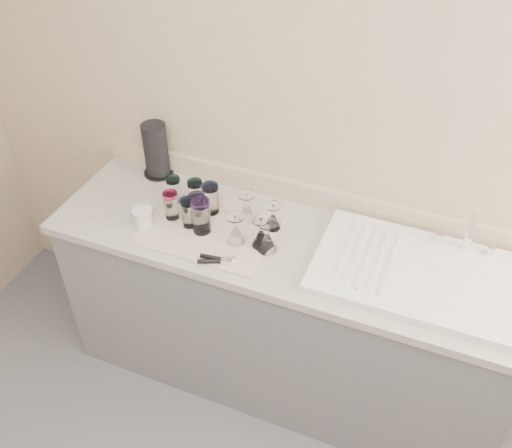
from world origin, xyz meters
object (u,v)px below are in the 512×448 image
at_px(white_mug, 143,218).
at_px(sink_unit, 420,274).
at_px(tumbler_extra, 197,209).
at_px(paper_towel_roll, 156,151).
at_px(goblet_front_right, 261,236).
at_px(goblet_extra, 267,240).
at_px(tumbler_cyan, 196,194).
at_px(goblet_front_left, 235,233).
at_px(tumbler_lavender, 201,216).
at_px(tumbler_purple, 211,198).
at_px(tumbler_magenta, 171,205).
at_px(can_opener, 217,260).
at_px(tumbler_teal, 174,190).
at_px(goblet_back_right, 273,220).
at_px(tumbler_blue, 189,212).
at_px(goblet_back_left, 247,211).

bearing_deg(white_mug, sink_unit, 6.63).
height_order(tumbler_extra, paper_towel_roll, paper_towel_roll).
relative_size(goblet_front_right, goblet_extra, 0.97).
relative_size(tumbler_cyan, goblet_front_left, 0.98).
relative_size(tumbler_cyan, tumbler_extra, 0.94).
bearing_deg(tumbler_lavender, paper_towel_roll, 141.34).
bearing_deg(tumbler_purple, tumbler_extra, -104.26).
xyz_separation_m(tumbler_magenta, goblet_front_left, (0.32, -0.04, -0.02)).
relative_size(tumbler_purple, can_opener, 0.96).
xyz_separation_m(tumbler_teal, tumbler_cyan, (0.11, 0.01, 0.00)).
distance_m(sink_unit, tumbler_magenta, 1.07).
relative_size(tumbler_cyan, tumbler_lavender, 0.83).
bearing_deg(goblet_extra, goblet_back_right, 101.15).
bearing_deg(goblet_extra, can_opener, -137.55).
relative_size(tumbler_blue, goblet_front_right, 0.97).
relative_size(sink_unit, goblet_extra, 5.71).
xyz_separation_m(tumbler_extra, goblet_front_left, (0.20, -0.06, -0.03)).
distance_m(tumbler_magenta, goblet_extra, 0.46).
bearing_deg(goblet_back_right, tumbler_extra, -164.40).
bearing_deg(goblet_front_right, tumbler_extra, 173.28).
height_order(tumbler_lavender, tumbler_extra, tumbler_lavender).
height_order(tumbler_teal, goblet_back_right, tumbler_teal).
relative_size(goblet_front_right, paper_towel_roll, 0.52).
bearing_deg(goblet_front_right, tumbler_teal, 165.04).
distance_m(tumbler_blue, goblet_front_right, 0.33).
xyz_separation_m(tumbler_teal, paper_towel_roll, (-0.18, 0.17, 0.06)).
bearing_deg(tumbler_purple, tumbler_blue, -111.56).
bearing_deg(white_mug, tumbler_purple, 38.71).
height_order(tumbler_blue, goblet_extra, goblet_extra).
distance_m(tumbler_extra, paper_towel_roll, 0.44).
height_order(goblet_front_left, goblet_extra, goblet_extra).
distance_m(tumbler_blue, can_opener, 0.27).
distance_m(sink_unit, white_mug, 1.17).
height_order(tumbler_cyan, tumbler_purple, tumbler_purple).
bearing_deg(sink_unit, goblet_extra, -172.14).
xyz_separation_m(sink_unit, goblet_extra, (-0.61, -0.08, 0.04)).
height_order(sink_unit, tumbler_extra, sink_unit).
xyz_separation_m(tumbler_lavender, paper_towel_roll, (-0.39, 0.31, 0.04)).
bearing_deg(goblet_front_right, paper_towel_roll, 155.37).
xyz_separation_m(tumbler_magenta, goblet_back_left, (0.31, 0.11, -0.02)).
bearing_deg(tumbler_lavender, goblet_front_left, -3.05).
xyz_separation_m(tumbler_cyan, goblet_front_right, (0.37, -0.13, -0.02)).
distance_m(tumbler_cyan, tumbler_blue, 0.13).
distance_m(sink_unit, goblet_front_right, 0.65).
height_order(tumbler_lavender, goblet_front_left, tumbler_lavender).
bearing_deg(goblet_extra, tumbler_magenta, 175.17).
relative_size(can_opener, paper_towel_roll, 0.56).
distance_m(tumbler_cyan, goblet_front_right, 0.39).
bearing_deg(goblet_back_left, tumbler_purple, -176.23).
relative_size(tumbler_magenta, can_opener, 0.86).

